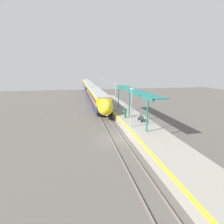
# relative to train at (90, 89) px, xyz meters

# --- Properties ---
(ground_plane) EXTENTS (120.00, 120.00, 0.00)m
(ground_plane) POSITION_rel_train_xyz_m (0.00, -41.42, -2.19)
(ground_plane) COLOR #56514C
(rail_left) EXTENTS (0.08, 90.00, 0.15)m
(rail_left) POSITION_rel_train_xyz_m (-0.72, -41.42, -2.12)
(rail_left) COLOR slate
(rail_left) RESTS_ON ground_plane
(rail_right) EXTENTS (0.08, 90.00, 0.15)m
(rail_right) POSITION_rel_train_xyz_m (0.72, -41.42, -2.12)
(rail_right) COLOR slate
(rail_right) RESTS_ON ground_plane
(train) EXTENTS (2.79, 69.20, 3.83)m
(train) POSITION_rel_train_xyz_m (0.00, 0.00, 0.00)
(train) COLOR black
(train) RESTS_ON ground_plane
(platform_right) EXTENTS (4.64, 64.00, 1.01)m
(platform_right) POSITION_rel_train_xyz_m (3.88, -41.42, -1.69)
(platform_right) COLOR gray
(platform_right) RESTS_ON ground_plane
(platform_bench) EXTENTS (0.44, 1.60, 0.89)m
(platform_bench) POSITION_rel_train_xyz_m (4.51, -37.82, -0.71)
(platform_bench) COLOR #2D333D
(platform_bench) RESTS_ON platform_right
(person_waiting) EXTENTS (0.36, 0.23, 1.75)m
(person_waiting) POSITION_rel_train_xyz_m (2.78, -35.42, -0.27)
(person_waiting) COLOR #1E604C
(person_waiting) RESTS_ON platform_right
(railway_signal) EXTENTS (0.28, 0.28, 4.04)m
(railway_signal) POSITION_rel_train_xyz_m (-2.25, -15.27, 0.30)
(railway_signal) COLOR #59595E
(railway_signal) RESTS_ON ground_plane
(lamppost_near) EXTENTS (0.36, 0.20, 5.21)m
(lamppost_near) POSITION_rel_train_xyz_m (2.21, -40.16, 1.81)
(lamppost_near) COLOR #9E9EA3
(lamppost_near) RESTS_ON platform_right
(lamppost_mid) EXTENTS (0.36, 0.20, 5.21)m
(lamppost_mid) POSITION_rel_train_xyz_m (2.21, -30.88, 1.81)
(lamppost_mid) COLOR #9E9EA3
(lamppost_mid) RESTS_ON platform_right
(lamppost_far) EXTENTS (0.36, 0.20, 5.21)m
(lamppost_far) POSITION_rel_train_xyz_m (2.21, -21.59, 1.81)
(lamppost_far) COLOR #9E9EA3
(lamppost_far) RESTS_ON platform_right
(lamppost_farthest) EXTENTS (0.36, 0.20, 5.21)m
(lamppost_farthest) POSITION_rel_train_xyz_m (2.21, -12.30, 1.81)
(lamppost_farthest) COLOR #9E9EA3
(lamppost_farthest) RESTS_ON platform_right
(station_canopy) EXTENTS (2.02, 18.06, 4.33)m
(station_canopy) POSITION_rel_train_xyz_m (4.17, -34.73, 2.86)
(station_canopy) COLOR #1E6B66
(station_canopy) RESTS_ON platform_right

